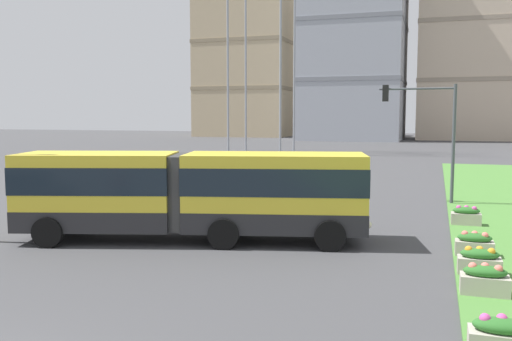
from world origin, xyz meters
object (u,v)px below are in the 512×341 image
(flower_planter_1, at_px, (502,337))
(articulated_bus, at_px, (192,193))
(apartment_tower_westcentre, at_px, (355,27))
(apartment_tower_west, at_px, (248,46))
(flower_planter_2, at_px, (485,280))
(flower_planter_5, at_px, (466,216))
(flower_planter_3, at_px, (479,261))
(traffic_light_far_right, at_px, (428,122))
(flower_planter_4, at_px, (474,244))

(flower_planter_1, bearing_deg, articulated_bus, 142.81)
(apartment_tower_westcentre, bearing_deg, apartment_tower_west, 156.48)
(flower_planter_2, relative_size, apartment_tower_westcentre, 0.03)
(flower_planter_1, bearing_deg, flower_planter_5, 90.00)
(flower_planter_3, xyz_separation_m, apartment_tower_westcentre, (-15.35, 83.85, 19.26))
(flower_planter_2, relative_size, flower_planter_5, 1.00)
(apartment_tower_west, bearing_deg, flower_planter_5, -66.08)
(articulated_bus, xyz_separation_m, apartment_tower_west, (-29.48, 92.36, 16.81))
(flower_planter_3, distance_m, apartment_tower_westcentre, 87.39)
(articulated_bus, height_order, traffic_light_far_right, traffic_light_far_right)
(flower_planter_2, height_order, flower_planter_4, same)
(flower_planter_3, bearing_deg, flower_planter_5, 90.00)
(flower_planter_3, height_order, flower_planter_4, same)
(flower_planter_2, bearing_deg, flower_planter_5, 90.00)
(flower_planter_1, distance_m, flower_planter_3, 5.30)
(flower_planter_1, distance_m, apartment_tower_westcentre, 92.49)
(apartment_tower_west, height_order, apartment_tower_westcentre, apartment_tower_westcentre)
(flower_planter_3, distance_m, flower_planter_5, 7.03)
(articulated_bus, bearing_deg, flower_planter_3, -9.92)
(flower_planter_1, bearing_deg, flower_planter_4, 90.00)
(articulated_bus, xyz_separation_m, flower_planter_2, (9.08, -3.33, -1.23))
(apartment_tower_west, bearing_deg, traffic_light_far_right, -65.60)
(articulated_bus, height_order, flower_planter_5, articulated_bus)
(articulated_bus, relative_size, flower_planter_2, 10.94)
(flower_planter_5, xyz_separation_m, traffic_light_far_right, (-1.58, 5.39, 3.54))
(articulated_bus, relative_size, flower_planter_1, 10.94)
(flower_planter_3, xyz_separation_m, traffic_light_far_right, (-1.58, 12.42, 3.54))
(articulated_bus, relative_size, flower_planter_5, 10.94)
(apartment_tower_west, bearing_deg, flower_planter_2, -68.05)
(flower_planter_1, height_order, flower_planter_5, same)
(flower_planter_3, relative_size, apartment_tower_westcentre, 0.03)
(flower_planter_2, bearing_deg, flower_planter_4, 90.00)
(flower_planter_3, distance_m, apartment_tower_west, 103.14)
(flower_planter_1, bearing_deg, traffic_light_far_right, 95.09)
(flower_planter_4, distance_m, apartment_tower_westcentre, 85.42)
(flower_planter_1, relative_size, flower_planter_2, 1.00)
(articulated_bus, xyz_separation_m, flower_planter_3, (9.08, -1.59, -1.23))
(flower_planter_1, bearing_deg, flower_planter_2, 90.00)
(flower_planter_3, height_order, traffic_light_far_right, traffic_light_far_right)
(flower_planter_2, xyz_separation_m, flower_planter_3, (0.00, 1.74, 0.00))
(flower_planter_3, bearing_deg, flower_planter_4, 90.00)
(articulated_bus, distance_m, flower_planter_5, 10.66)
(articulated_bus, bearing_deg, flower_planter_2, -20.13)
(flower_planter_5, bearing_deg, articulated_bus, -149.04)
(flower_planter_4, bearing_deg, apartment_tower_westcentre, 100.63)
(flower_planter_1, xyz_separation_m, apartment_tower_west, (-38.55, 99.25, 18.04))
(flower_planter_3, distance_m, flower_planter_4, 2.06)
(flower_planter_3, bearing_deg, flower_planter_2, -90.00)
(flower_planter_2, bearing_deg, traffic_light_far_right, 96.36)
(flower_planter_3, bearing_deg, traffic_light_far_right, 97.24)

